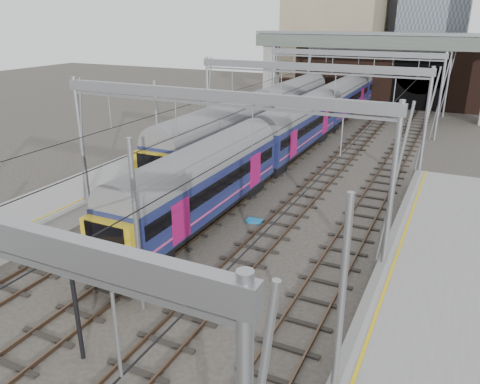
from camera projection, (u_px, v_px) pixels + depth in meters
The scene contains 10 objects.
ground at pixel (110, 338), 16.98m from camera, with size 160.00×160.00×0.00m, color #38332D.
tracks at pixel (268, 200), 29.62m from camera, with size 14.40×80.00×0.22m.
overhead_line at pixel (305, 83), 32.77m from camera, with size 16.80×80.00×8.00m.
retaining_wall at pixel (392, 72), 58.66m from camera, with size 28.00×2.75×9.00m.
overbridge at pixel (374, 50), 53.19m from camera, with size 28.00×3.00×9.25m.
train_main at pixel (322, 110), 45.03m from camera, with size 2.67×61.83×4.64m.
train_second at pixel (260, 117), 41.71m from camera, with size 2.82×32.61×4.84m.
signal_near_centre at pixel (71, 284), 14.88m from camera, with size 0.37×0.46×4.66m.
equip_cover_b at pixel (254, 221), 26.53m from camera, with size 0.91×0.64×0.11m, color #197BBF.
equip_cover_c at pixel (200, 299), 19.23m from camera, with size 0.86×0.61×0.10m, color #197BBF.
Camera 1 is at (10.33, -10.58, 10.95)m, focal length 35.00 mm.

